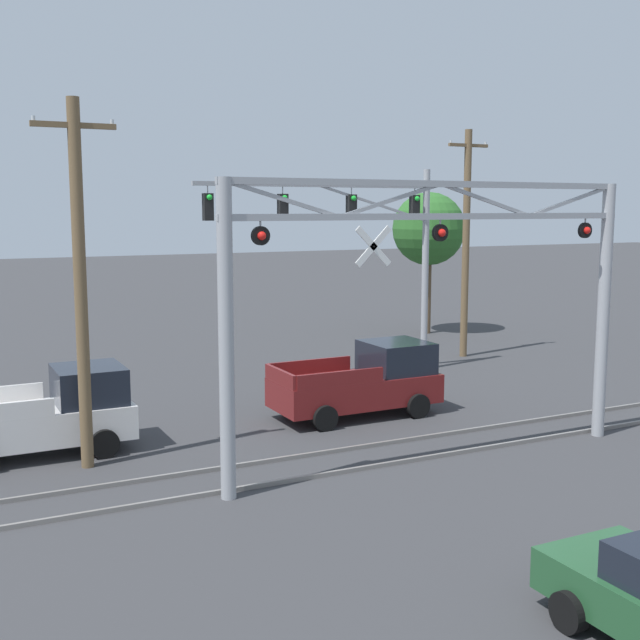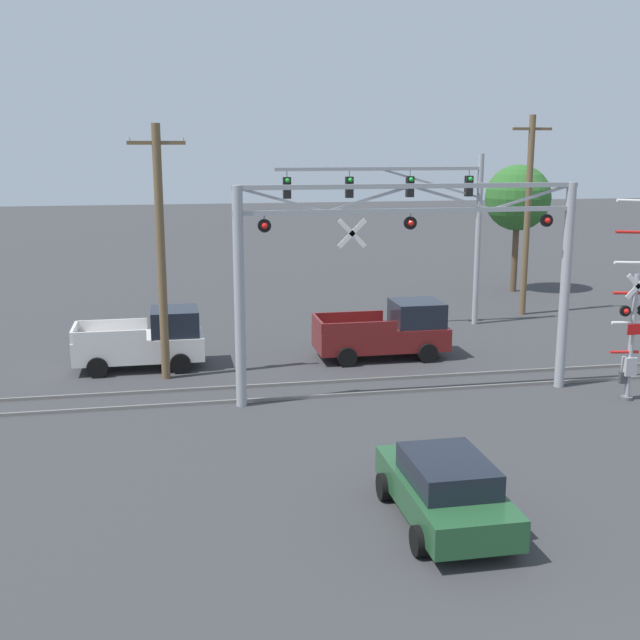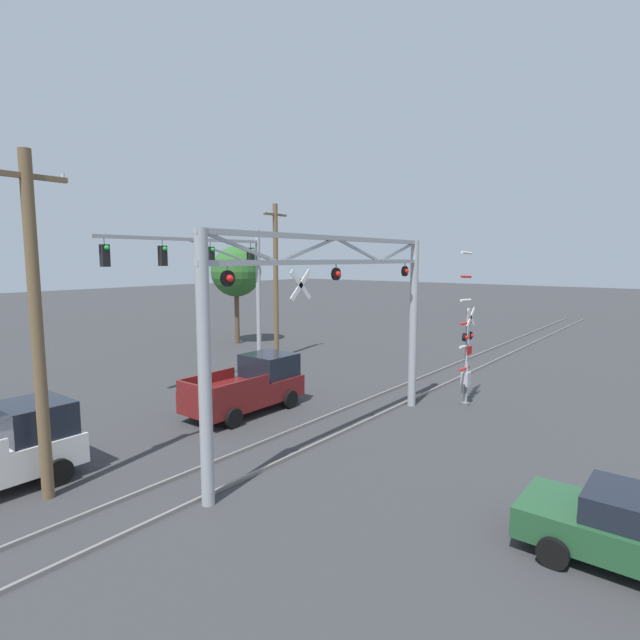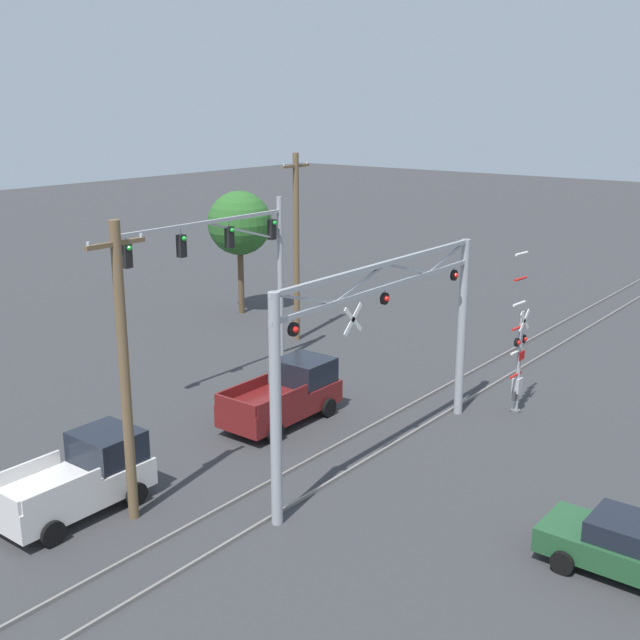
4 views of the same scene
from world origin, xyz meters
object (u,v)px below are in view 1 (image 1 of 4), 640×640
at_px(utility_pole_right, 466,241).
at_px(background_tree_beyond_span, 429,229).
at_px(pickup_truck_lead, 365,382).
at_px(pickup_truck_following, 49,414).
at_px(crossing_gantry, 439,289).
at_px(traffic_signal_span, 371,233).
at_px(utility_pole_left, 80,281).

relative_size(utility_pole_right, background_tree_beyond_span, 1.34).
xyz_separation_m(pickup_truck_lead, utility_pole_right, (8.03, 6.15, 3.60)).
bearing_deg(pickup_truck_following, crossing_gantry, -31.51).
height_order(traffic_signal_span, utility_pole_right, utility_pole_right).
distance_m(utility_pole_left, utility_pole_right, 17.61).
bearing_deg(background_tree_beyond_span, pickup_truck_following, -148.37).
height_order(traffic_signal_span, pickup_truck_lead, traffic_signal_span).
bearing_deg(utility_pole_left, crossing_gantry, -24.65).
bearing_deg(traffic_signal_span, utility_pole_right, 16.05).
height_order(crossing_gantry, utility_pole_left, utility_pole_left).
bearing_deg(crossing_gantry, pickup_truck_lead, 80.98).
bearing_deg(utility_pole_right, crossing_gantry, -129.30).
distance_m(traffic_signal_span, pickup_truck_following, 12.91).
bearing_deg(utility_pole_left, traffic_signal_span, 28.51).
relative_size(crossing_gantry, utility_pole_right, 1.18).
xyz_separation_m(pickup_truck_following, background_tree_beyond_span, (18.65, 11.49, 3.91)).
bearing_deg(utility_pole_left, pickup_truck_following, 111.75).
xyz_separation_m(pickup_truck_following, utility_pole_left, (0.59, -1.48, 3.29)).
bearing_deg(utility_pole_right, traffic_signal_span, -163.95).
relative_size(traffic_signal_span, utility_pole_right, 0.99).
bearing_deg(crossing_gantry, pickup_truck_following, 148.49).
distance_m(pickup_truck_following, utility_pole_right, 17.96).
bearing_deg(pickup_truck_following, utility_pole_right, 19.58).
xyz_separation_m(pickup_truck_lead, background_tree_beyond_span, (10.10, 11.74, 3.91)).
relative_size(crossing_gantry, utility_pole_left, 1.27).
bearing_deg(background_tree_beyond_span, utility_pole_right, -110.28).
distance_m(pickup_truck_lead, utility_pole_right, 10.74).
height_order(pickup_truck_lead, background_tree_beyond_span, background_tree_beyond_span).
bearing_deg(crossing_gantry, background_tree_beyond_span, 56.40).
xyz_separation_m(pickup_truck_lead, pickup_truck_following, (-8.55, 0.26, -0.00)).
relative_size(crossing_gantry, pickup_truck_following, 2.39).
xyz_separation_m(crossing_gantry, utility_pole_left, (-7.24, 3.32, 0.20)).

